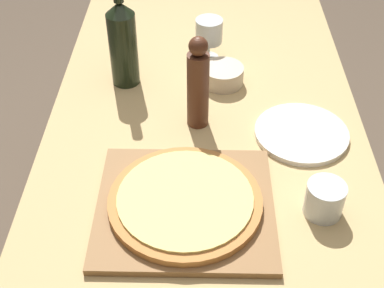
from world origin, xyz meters
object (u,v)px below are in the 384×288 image
pizza (185,200)px  wine_bottle (123,42)px  pepper_mill (198,85)px  small_bowl (223,75)px  wine_glass (209,32)px

pizza → wine_bottle: (-0.19, 0.51, 0.11)m
pepper_mill → small_bowl: 0.22m
wine_bottle → small_bowl: bearing=-0.6°
wine_bottle → wine_glass: (0.24, 0.13, -0.04)m
pizza → wine_glass: wine_glass is taller
pizza → pepper_mill: 0.33m
pizza → small_bowl: small_bowl is taller
pepper_mill → wine_bottle: bearing=138.1°
wine_bottle → wine_glass: wine_bottle is taller
pepper_mill → wine_glass: size_ratio=1.97×
small_bowl → wine_glass: bearing=106.7°
wine_bottle → pepper_mill: wine_bottle is taller
wine_bottle → pepper_mill: 0.29m
wine_bottle → pepper_mill: bearing=-41.9°
wine_glass → wine_bottle: bearing=-151.2°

